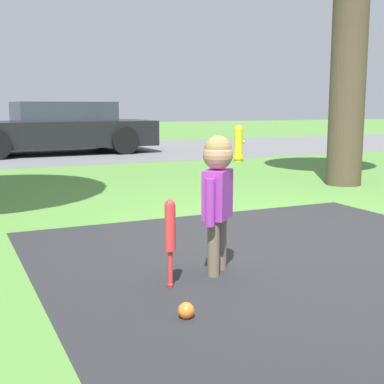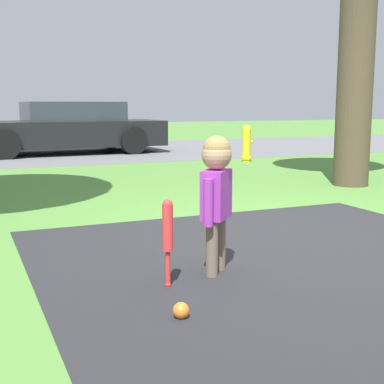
{
  "view_description": "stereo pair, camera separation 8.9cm",
  "coord_description": "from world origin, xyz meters",
  "px_view_note": "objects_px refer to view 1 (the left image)",
  "views": [
    {
      "loc": [
        -2.67,
        -3.83,
        1.11
      ],
      "look_at": [
        -1.07,
        -0.36,
        0.49
      ],
      "focal_mm": 50.0,
      "sensor_mm": 36.0,
      "label": 1
    },
    {
      "loc": [
        -2.59,
        -3.87,
        1.11
      ],
      "look_at": [
        -1.07,
        -0.36,
        0.49
      ],
      "focal_mm": 50.0,
      "sensor_mm": 36.0,
      "label": 2
    }
  ],
  "objects_px": {
    "child": "(218,185)",
    "parked_car": "(56,129)",
    "baseball_bat": "(170,231)",
    "sports_ball": "(186,311)",
    "fire_hydrant": "(239,144)"
  },
  "relations": [
    {
      "from": "sports_ball",
      "to": "parked_car",
      "type": "bearing_deg",
      "value": 82.94
    },
    {
      "from": "child",
      "to": "parked_car",
      "type": "xyz_separation_m",
      "value": [
        0.75,
        9.53,
        -0.02
      ]
    },
    {
      "from": "baseball_bat",
      "to": "fire_hydrant",
      "type": "xyz_separation_m",
      "value": [
        4.1,
        6.35,
        -0.0
      ]
    },
    {
      "from": "sports_ball",
      "to": "parked_car",
      "type": "distance_m",
      "value": 10.25
    },
    {
      "from": "baseball_bat",
      "to": "sports_ball",
      "type": "xyz_separation_m",
      "value": [
        -0.11,
        -0.48,
        -0.31
      ]
    },
    {
      "from": "fire_hydrant",
      "to": "child",
      "type": "bearing_deg",
      "value": -120.8
    },
    {
      "from": "sports_ball",
      "to": "parked_car",
      "type": "xyz_separation_m",
      "value": [
        1.26,
        10.15,
        0.53
      ]
    },
    {
      "from": "sports_ball",
      "to": "fire_hydrant",
      "type": "xyz_separation_m",
      "value": [
        4.21,
        6.84,
        0.31
      ]
    },
    {
      "from": "fire_hydrant",
      "to": "parked_car",
      "type": "height_order",
      "value": "parked_car"
    },
    {
      "from": "fire_hydrant",
      "to": "parked_car",
      "type": "bearing_deg",
      "value": 131.65
    },
    {
      "from": "child",
      "to": "fire_hydrant",
      "type": "distance_m",
      "value": 7.24
    },
    {
      "from": "baseball_bat",
      "to": "sports_ball",
      "type": "relative_size",
      "value": 6.24
    },
    {
      "from": "child",
      "to": "parked_car",
      "type": "relative_size",
      "value": 0.2
    },
    {
      "from": "child",
      "to": "parked_car",
      "type": "bearing_deg",
      "value": 40.27
    },
    {
      "from": "parked_car",
      "to": "child",
      "type": "bearing_deg",
      "value": 83.46
    }
  ]
}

